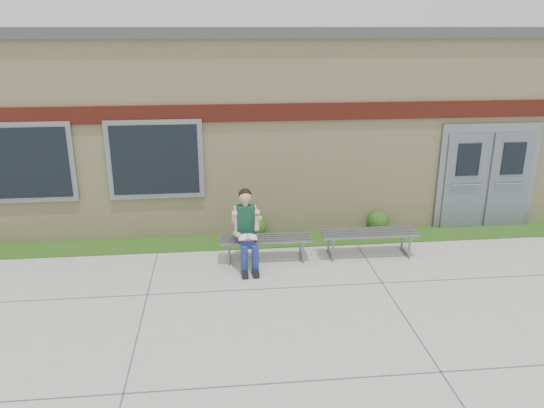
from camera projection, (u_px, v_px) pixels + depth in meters
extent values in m
plane|color=#9E9E99|center=(332.00, 300.00, 8.59)|extent=(80.00, 80.00, 0.00)
cube|color=#1A4512|center=(305.00, 239.00, 11.04)|extent=(16.00, 0.80, 0.02)
cube|color=beige|center=(285.00, 117.00, 13.61)|extent=(16.00, 6.00, 4.00)
cube|color=#3F3F42|center=(286.00, 31.00, 12.94)|extent=(16.20, 6.20, 0.20)
cube|color=maroon|center=(305.00, 112.00, 10.56)|extent=(16.00, 0.06, 0.35)
cube|color=slate|center=(25.00, 163.00, 10.29)|extent=(1.90, 0.08, 1.60)
cube|color=black|center=(24.00, 163.00, 10.25)|extent=(1.70, 0.04, 1.40)
cube|color=slate|center=(155.00, 160.00, 10.54)|extent=(1.90, 0.08, 1.60)
cube|color=black|center=(155.00, 160.00, 10.50)|extent=(1.70, 0.04, 1.40)
cube|color=slate|center=(487.00, 176.00, 11.42)|extent=(2.20, 0.08, 2.30)
cube|color=slate|center=(465.00, 182.00, 11.35)|extent=(0.92, 0.06, 2.10)
cube|color=slate|center=(509.00, 181.00, 11.45)|extent=(0.92, 0.06, 2.10)
cube|color=slate|center=(265.00, 239.00, 9.96)|extent=(1.74, 0.53, 0.03)
cube|color=slate|center=(229.00, 252.00, 9.96)|extent=(0.06, 0.48, 0.39)
cube|color=slate|center=(301.00, 248.00, 10.10)|extent=(0.06, 0.48, 0.39)
cube|color=slate|center=(369.00, 233.00, 10.15)|extent=(1.86, 0.53, 0.04)
cube|color=slate|center=(331.00, 246.00, 10.15)|extent=(0.05, 0.52, 0.42)
cube|color=slate|center=(406.00, 243.00, 10.30)|extent=(0.05, 0.52, 0.42)
cube|color=navy|center=(246.00, 235.00, 9.84)|extent=(0.38, 0.27, 0.17)
cube|color=#0D3325|center=(246.00, 219.00, 9.71)|extent=(0.35, 0.23, 0.50)
sphere|color=tan|center=(245.00, 196.00, 9.57)|extent=(0.23, 0.23, 0.23)
sphere|color=black|center=(245.00, 195.00, 9.58)|extent=(0.24, 0.24, 0.24)
cylinder|color=navy|center=(242.00, 240.00, 9.56)|extent=(0.17, 0.46, 0.16)
cylinder|color=navy|center=(252.00, 240.00, 9.58)|extent=(0.17, 0.46, 0.16)
cylinder|color=navy|center=(244.00, 260.00, 9.41)|extent=(0.13, 0.13, 0.54)
cylinder|color=navy|center=(255.00, 260.00, 9.43)|extent=(0.13, 0.13, 0.54)
cube|color=black|center=(245.00, 273.00, 9.41)|extent=(0.12, 0.28, 0.11)
cube|color=black|center=(256.00, 273.00, 9.43)|extent=(0.12, 0.28, 0.11)
cylinder|color=tan|center=(234.00, 217.00, 9.61)|extent=(0.10, 0.24, 0.29)
cylinder|color=tan|center=(257.00, 216.00, 9.66)|extent=(0.10, 0.24, 0.29)
cube|color=white|center=(248.00, 237.00, 9.41)|extent=(0.34, 0.25, 0.02)
cube|color=#D75061|center=(248.00, 238.00, 9.42)|extent=(0.34, 0.26, 0.01)
sphere|color=#8CC033|center=(260.00, 218.00, 9.52)|extent=(0.09, 0.09, 0.09)
sphere|color=#1A4512|center=(258.00, 228.00, 11.12)|extent=(0.37, 0.37, 0.37)
sphere|color=#1A4512|center=(378.00, 221.00, 11.36)|extent=(0.46, 0.46, 0.46)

